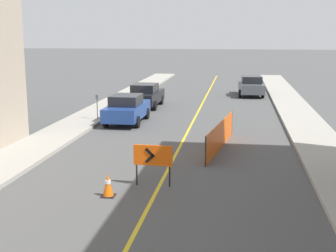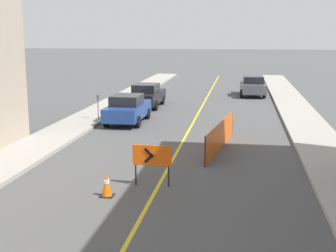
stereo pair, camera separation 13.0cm
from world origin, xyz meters
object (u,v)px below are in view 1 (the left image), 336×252
object	(u,v)px
traffic_cone_third	(108,185)
parking_meter_far_curb	(97,101)
parked_car_curb_near	(127,109)
arrow_barricade_primary	(153,157)
parked_car_curb_far	(251,86)
parked_car_curb_mid	(145,95)

from	to	relation	value
traffic_cone_third	parking_meter_far_curb	distance (m)	12.49
traffic_cone_third	parked_car_curb_near	size ratio (longest dim) A/B	0.17
traffic_cone_third	parking_meter_far_curb	bearing A→B (deg)	108.41
parked_car_curb_near	arrow_barricade_primary	bearing A→B (deg)	-71.59
traffic_cone_third	parking_meter_far_curb	world-z (taller)	parking_meter_far_curb
arrow_barricade_primary	parked_car_curb_far	size ratio (longest dim) A/B	0.31
arrow_barricade_primary	parking_meter_far_curb	distance (m)	11.81
parked_car_curb_mid	traffic_cone_third	bearing A→B (deg)	-80.69
parked_car_curb_far	traffic_cone_third	bearing A→B (deg)	-104.31
arrow_barricade_primary	parked_car_curb_near	xyz separation A→B (m)	(-3.40, 10.54, -0.19)
arrow_barricade_primary	parked_car_curb_near	distance (m)	11.08
arrow_barricade_primary	parked_car_curb_mid	size ratio (longest dim) A/B	0.32
arrow_barricade_primary	parked_car_curb_mid	bearing A→B (deg)	104.17
parked_car_curb_near	parking_meter_far_curb	size ratio (longest dim) A/B	3.04
parked_car_curb_near	parked_car_curb_far	distance (m)	14.47
parked_car_curb_mid	arrow_barricade_primary	bearing A→B (deg)	-76.07
parked_car_curb_far	parked_car_curb_mid	bearing A→B (deg)	-138.84
parked_car_curb_mid	parked_car_curb_far	size ratio (longest dim) A/B	0.99
arrow_barricade_primary	parked_car_curb_near	size ratio (longest dim) A/B	0.32
traffic_cone_third	parked_car_curb_far	world-z (taller)	parked_car_curb_far
parked_car_curb_near	parked_car_curb_far	bearing A→B (deg)	61.13
arrow_barricade_primary	parking_meter_far_curb	xyz separation A→B (m)	(-5.12, 10.64, 0.17)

